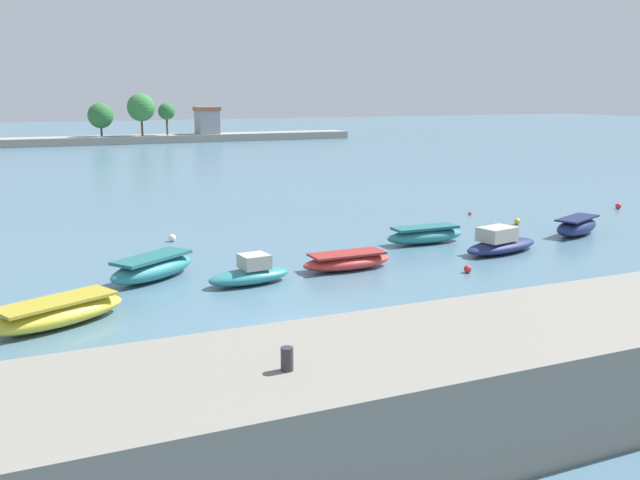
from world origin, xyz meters
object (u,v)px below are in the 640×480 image
at_px(moored_boat_3, 250,274).
at_px(moored_boat_6, 501,243).
at_px(mooring_buoy_4, 172,238).
at_px(moored_boat_1, 57,313).
at_px(moored_boat_4, 347,261).
at_px(moored_boat_2, 153,268).
at_px(moored_boat_7, 577,226).
at_px(mooring_bollard, 287,359).
at_px(mooring_buoy_3, 618,206).
at_px(mooring_buoy_0, 517,221).
at_px(moored_boat_5, 425,235).
at_px(mooring_buoy_1, 470,213).
at_px(mooring_buoy_2, 468,269).

relative_size(moored_boat_3, moored_boat_6, 0.75).
bearing_deg(moored_boat_3, mooring_buoy_4, 90.86).
distance_m(moored_boat_1, moored_boat_4, 14.03).
bearing_deg(moored_boat_6, moored_boat_2, 161.17).
height_order(moored_boat_2, moored_boat_7, moored_boat_2).
distance_m(mooring_bollard, mooring_buoy_3, 44.01).
height_order(mooring_buoy_0, mooring_buoy_4, mooring_buoy_4).
bearing_deg(moored_boat_5, moored_boat_4, -151.55).
distance_m(moored_boat_5, moored_boat_6, 4.47).
height_order(moored_boat_3, mooring_buoy_4, moored_boat_3).
bearing_deg(mooring_buoy_0, mooring_buoy_4, 170.02).
xyz_separation_m(moored_boat_2, moored_boat_3, (3.93, -2.60, -0.06)).
bearing_deg(moored_boat_4, moored_boat_1, -167.82).
bearing_deg(mooring_buoy_4, moored_boat_1, -118.28).
height_order(moored_boat_3, mooring_buoy_1, moored_boat_3).
xyz_separation_m(moored_boat_4, moored_boat_6, (9.26, -0.13, 0.13)).
height_order(moored_boat_2, moored_boat_6, moored_boat_6).
xyz_separation_m(mooring_buoy_0, mooring_buoy_3, (11.10, 1.95, 0.02)).
bearing_deg(moored_boat_2, mooring_buoy_4, 37.68).
bearing_deg(moored_boat_4, moored_boat_3, -174.22).
bearing_deg(mooring_buoy_2, moored_boat_2, 160.72).
height_order(mooring_bollard, moored_boat_5, mooring_bollard).
relative_size(moored_boat_3, moored_boat_7, 0.86).
xyz_separation_m(moored_boat_2, moored_boat_7, (25.76, -0.10, -0.01)).
bearing_deg(moored_boat_5, mooring_buoy_4, 154.76).
distance_m(mooring_bollard, moored_boat_4, 19.43).
relative_size(mooring_bollard, mooring_buoy_0, 1.29).
xyz_separation_m(mooring_buoy_0, mooring_buoy_4, (-22.10, 3.89, 0.01)).
distance_m(moored_boat_2, moored_boat_5, 16.02).
bearing_deg(mooring_buoy_2, moored_boat_3, 167.02).
relative_size(moored_boat_3, mooring_buoy_4, 9.47).
height_order(mooring_bollard, mooring_buoy_4, mooring_bollard).
distance_m(moored_boat_3, moored_boat_7, 21.97).
distance_m(moored_boat_3, moored_boat_4, 5.26).
bearing_deg(mooring_buoy_1, mooring_buoy_2, -126.16).
distance_m(moored_boat_7, mooring_buoy_4, 24.54).
xyz_separation_m(mooring_buoy_1, mooring_buoy_2, (-9.75, -13.34, 0.07)).
xyz_separation_m(moored_boat_3, moored_boat_6, (14.48, 0.49, 0.04)).
xyz_separation_m(mooring_bollard, moored_boat_5, (16.39, 20.29, -2.47)).
bearing_deg(moored_boat_6, mooring_buoy_2, -157.95).
bearing_deg(moored_boat_3, mooring_buoy_0, 11.82).
relative_size(moored_boat_2, moored_boat_6, 0.92).
xyz_separation_m(moored_boat_5, moored_boat_6, (2.47, -3.72, 0.05)).
xyz_separation_m(moored_boat_2, moored_boat_4, (9.16, -1.98, -0.14)).
relative_size(moored_boat_6, mooring_buoy_4, 12.69).
distance_m(moored_boat_1, moored_boat_7, 30.69).
bearing_deg(moored_boat_5, mooring_bollard, -128.38).
relative_size(mooring_buoy_1, mooring_buoy_2, 0.66).
height_order(moored_boat_4, mooring_buoy_4, moored_boat_4).
height_order(moored_boat_6, mooring_buoy_0, moored_boat_6).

